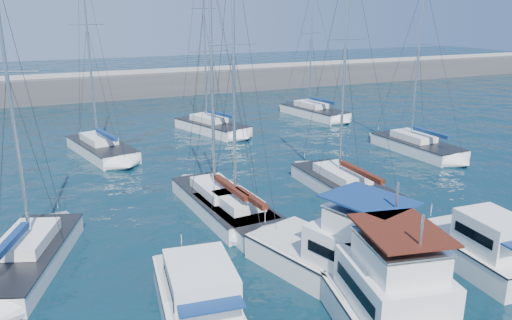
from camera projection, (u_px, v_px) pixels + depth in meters
name	position (u px, v px, depth m)	size (l,w,h in m)	color
ground	(366.00, 265.00, 23.16)	(220.00, 220.00, 0.00)	black
breakwater	(142.00, 88.00, 68.47)	(160.00, 6.00, 4.45)	#424244
motor_yacht_port_outer	(199.00, 302.00, 18.55)	(3.46, 7.02, 3.20)	white
motor_yacht_port_inner	(383.00, 297.00, 18.53)	(5.10, 9.14, 4.69)	white
motor_yacht_stbd_inner	(348.00, 263.00, 21.05)	(5.79, 9.46, 4.69)	white
motor_yacht_stbd_outer	(481.00, 250.00, 22.58)	(2.90, 6.07, 3.20)	white
sailboat_mid_a	(26.00, 257.00, 22.79)	(5.64, 8.68, 14.14)	white
sailboat_mid_b	(221.00, 203.00, 29.23)	(3.67, 9.04, 14.67)	white
sailboat_mid_c	(241.00, 215.00, 27.39)	(3.57, 7.08, 15.52)	white
sailboat_mid_d	(346.00, 186.00, 31.89)	(3.21, 9.24, 15.47)	white
sailboat_mid_e	(417.00, 146.00, 41.29)	(3.61, 8.30, 13.89)	white
sailboat_back_a	(102.00, 148.00, 40.57)	(4.96, 8.99, 16.48)	white
sailboat_back_b	(212.00, 126.00, 48.13)	(5.69, 8.70, 18.47)	white
sailboat_back_c	(314.00, 112.00, 55.08)	(4.66, 8.89, 14.27)	white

